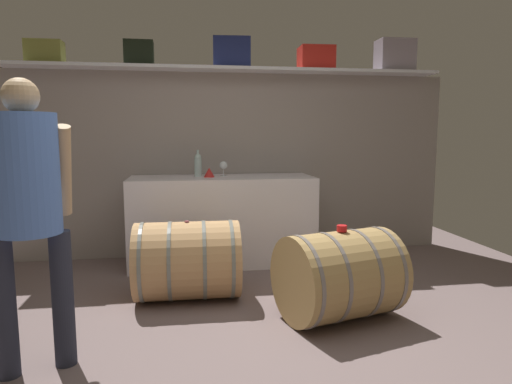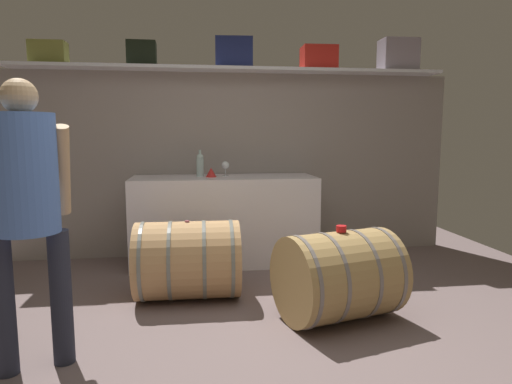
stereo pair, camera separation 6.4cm
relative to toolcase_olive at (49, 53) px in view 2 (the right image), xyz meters
name	(u,v)px [view 2 (the right image)]	position (x,y,z in m)	size (l,w,h in m)	color
ground_plane	(254,318)	(1.83, -1.69, -2.14)	(6.10, 8.11, 0.02)	#705E5D
back_wall_panel	(232,165)	(1.83, 0.15, -1.14)	(4.90, 0.10, 1.99)	gray
high_shelf_board	(232,70)	(1.83, 0.00, -0.13)	(4.51, 0.40, 0.03)	silver
toolcase_olive	(49,53)	(0.00, 0.00, 0.00)	(0.34, 0.20, 0.23)	olive
toolcase_black	(142,54)	(0.90, 0.00, 0.01)	(0.29, 0.22, 0.25)	black
toolcase_navy	(234,53)	(1.84, 0.00, 0.04)	(0.38, 0.27, 0.31)	navy
toolcase_red	(319,58)	(2.76, 0.00, 0.01)	(0.36, 0.29, 0.25)	red
toolcase_grey	(398,55)	(3.66, 0.00, 0.06)	(0.39, 0.26, 0.34)	gray
work_cabinet	(224,220)	(1.71, -0.24, -1.68)	(1.87, 0.66, 0.90)	white
wine_bottle_clear	(200,164)	(1.47, -0.18, -1.11)	(0.08, 0.08, 0.27)	#ACC7C3
wine_glass	(225,166)	(1.73, -0.17, -1.12)	(0.08, 0.08, 0.15)	white
red_funnel	(211,172)	(1.58, -0.26, -1.18)	(0.11, 0.11, 0.10)	red
wine_barrel_near	(339,276)	(2.43, -1.80, -1.81)	(0.94, 0.83, 0.66)	#A6844E
wine_barrel_far	(188,260)	(1.34, -1.23, -1.81)	(0.85, 0.65, 0.65)	tan
tasting_cup	(341,229)	(2.44, -1.80, -1.46)	(0.07, 0.07, 0.04)	red
winemaker_pouring	(26,196)	(0.48, -2.23, -1.13)	(0.53, 0.48, 1.64)	#262938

